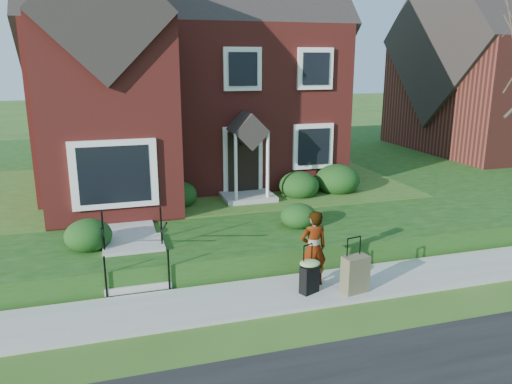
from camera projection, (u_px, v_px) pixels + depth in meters
name	position (u px, v px, depth m)	size (l,w,h in m)	color
ground	(263.00, 298.00, 10.52)	(120.00, 120.00, 0.00)	#2D5119
sidewalk	(263.00, 296.00, 10.51)	(60.00, 1.60, 0.08)	#9E9B93
terrace	(276.00, 169.00, 21.65)	(44.00, 20.00, 0.60)	#143E11
walkway	(128.00, 213.00, 14.30)	(1.20, 6.00, 0.06)	#9E9B93
main_house	(178.00, 49.00, 18.02)	(10.40, 10.20, 9.40)	maroon
front_steps	(135.00, 258.00, 11.41)	(1.40, 2.02, 1.50)	#9E9B93
foundation_shrubs	(236.00, 192.00, 14.89)	(9.72, 4.31, 1.04)	#103510
woman	(313.00, 248.00, 10.77)	(0.62, 0.41, 1.69)	#999999
suitcase_black	(310.00, 274.00, 10.50)	(0.55, 0.51, 1.07)	black
suitcase_olive	(355.00, 274.00, 10.54)	(0.60, 0.41, 1.21)	brown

